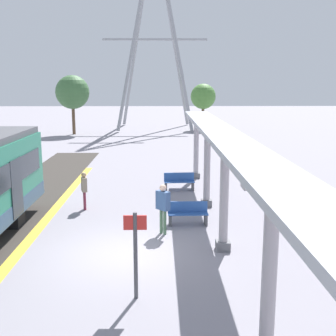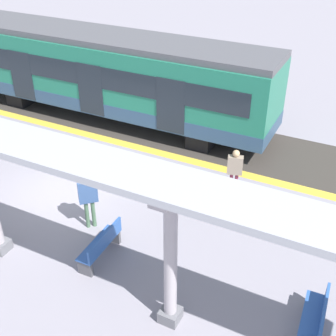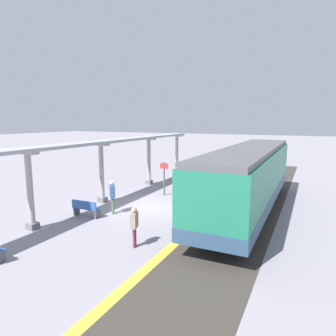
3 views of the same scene
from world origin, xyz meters
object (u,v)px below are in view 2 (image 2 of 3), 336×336
bench_mid_platform (102,245)px  passenger_by_the_benches (88,194)px  train_near_carriage (109,75)px  passenger_waiting_near_edge (235,167)px  bench_near_end (316,319)px  canopy_pillar_fourth (170,260)px

bench_mid_platform → passenger_by_the_benches: bearing=-132.8°
train_near_carriage → passenger_waiting_near_edge: (3.07, 6.47, -0.83)m
bench_near_end → passenger_by_the_benches: (-0.84, -6.35, 0.67)m
canopy_pillar_fourth → train_near_carriage: bearing=-140.2°
canopy_pillar_fourth → bench_mid_platform: (-0.96, -2.43, -1.35)m
bench_mid_platform → bench_near_end: bearing=91.0°
canopy_pillar_fourth → bench_mid_platform: canopy_pillar_fourth is taller
bench_mid_platform → passenger_waiting_near_edge: size_ratio=0.95×
canopy_pillar_fourth → bench_near_end: (-1.05, 2.90, -1.35)m
bench_near_end → passenger_waiting_near_edge: size_ratio=0.95×
canopy_pillar_fourth → passenger_by_the_benches: canopy_pillar_fourth is taller
train_near_carriage → bench_near_end: 12.19m
passenger_waiting_near_edge → passenger_by_the_benches: size_ratio=0.90×
train_near_carriage → bench_mid_platform: train_near_carriage is taller
passenger_waiting_near_edge → bench_near_end: bearing=38.6°
train_near_carriage → passenger_by_the_benches: (6.34, 3.41, -0.72)m
canopy_pillar_fourth → passenger_waiting_near_edge: size_ratio=2.21×
passenger_by_the_benches → passenger_waiting_near_edge: bearing=136.9°
train_near_carriage → bench_mid_platform: (7.28, 4.42, -1.39)m
passenger_waiting_near_edge → bench_mid_platform: bearing=-25.9°
train_near_carriage → canopy_pillar_fourth: bearing=39.8°
passenger_waiting_near_edge → passenger_by_the_benches: 4.48m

